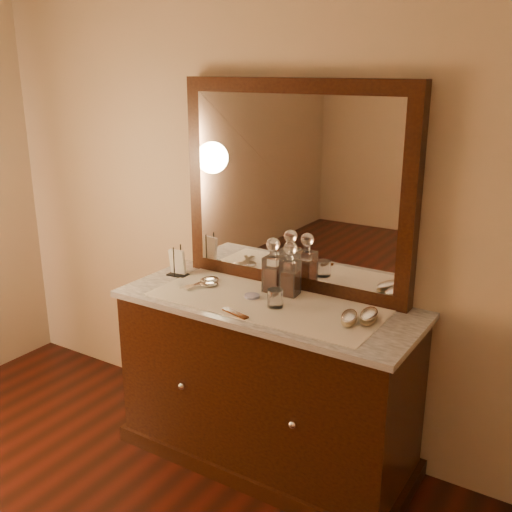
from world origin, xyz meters
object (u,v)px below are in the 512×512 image
object	(u,v)px
pin_dish	(252,296)
brush_far	(369,316)
dresser_cabinet	(267,385)
hand_mirror_inner	(205,284)
napkin_rack	(178,264)
decanter_right	(290,275)
mirror_frame	(295,187)
decanter_left	(273,271)
comb	(235,313)
hand_mirror_outer	(207,281)
brush_near	(349,318)

from	to	relation	value
pin_dish	brush_far	distance (m)	0.57
dresser_cabinet	hand_mirror_inner	size ratio (longest dim) A/B	8.03
pin_dish	brush_far	bearing A→B (deg)	3.88
napkin_rack	decanter_right	size ratio (longest dim) A/B	0.60
mirror_frame	decanter_left	bearing A→B (deg)	-108.49
brush_far	comb	bearing A→B (deg)	-154.80
brush_far	hand_mirror_outer	size ratio (longest dim) A/B	0.76
dresser_cabinet	brush_far	xyz separation A→B (m)	(0.49, 0.04, 0.47)
mirror_frame	hand_mirror_outer	size ratio (longest dim) A/B	5.28
comb	hand_mirror_inner	xyz separation A→B (m)	(-0.33, 0.21, 0.00)
dresser_cabinet	hand_mirror_outer	world-z (taller)	hand_mirror_outer
napkin_rack	hand_mirror_outer	distance (m)	0.21
decanter_right	hand_mirror_inner	size ratio (longest dim) A/B	1.54
pin_dish	decanter_right	distance (m)	0.21
mirror_frame	napkin_rack	world-z (taller)	mirror_frame
decanter_right	hand_mirror_inner	world-z (taller)	decanter_right
hand_mirror_outer	dresser_cabinet	bearing A→B (deg)	-6.67
hand_mirror_inner	brush_near	bearing A→B (deg)	-2.05
comb	brush_near	world-z (taller)	brush_near
mirror_frame	comb	bearing A→B (deg)	-94.78
dresser_cabinet	mirror_frame	distance (m)	0.97
decanter_left	pin_dish	bearing A→B (deg)	-108.81
hand_mirror_inner	decanter_left	bearing A→B (deg)	19.96
pin_dish	decanter_left	distance (m)	0.16
dresser_cabinet	decanter_left	bearing A→B (deg)	109.06
comb	hand_mirror_outer	bearing A→B (deg)	158.64
comb	brush_far	world-z (taller)	brush_far
dresser_cabinet	decanter_right	bearing A→B (deg)	66.71
decanter_left	hand_mirror_inner	size ratio (longest dim) A/B	1.56
brush_far	hand_mirror_inner	world-z (taller)	brush_far
decanter_left	dresser_cabinet	bearing A→B (deg)	-70.94
mirror_frame	hand_mirror_inner	bearing A→B (deg)	-146.42
comb	decanter_right	world-z (taller)	decanter_right
decanter_left	decanter_right	world-z (taller)	decanter_left
brush_near	hand_mirror_outer	bearing A→B (deg)	175.07
brush_far	napkin_rack	bearing A→B (deg)	178.59
pin_dish	hand_mirror_inner	size ratio (longest dim) A/B	0.42
pin_dish	decanter_right	world-z (taller)	decanter_right
napkin_rack	pin_dish	bearing A→B (deg)	-7.37
dresser_cabinet	comb	distance (m)	0.50
decanter_right	brush_far	distance (m)	0.45
decanter_right	pin_dish	bearing A→B (deg)	-137.67
mirror_frame	napkin_rack	size ratio (longest dim) A/B	7.43
comb	decanter_left	size ratio (longest dim) A/B	0.55
pin_dish	napkin_rack	bearing A→B (deg)	172.63
brush_near	pin_dish	bearing A→B (deg)	177.54
decanter_left	hand_mirror_outer	bearing A→B (deg)	-167.71
comb	decanter_right	xyz separation A→B (m)	(0.09, 0.33, 0.10)
hand_mirror_inner	comb	bearing A→B (deg)	-33.42
pin_dish	decanter_left	bearing A→B (deg)	71.19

